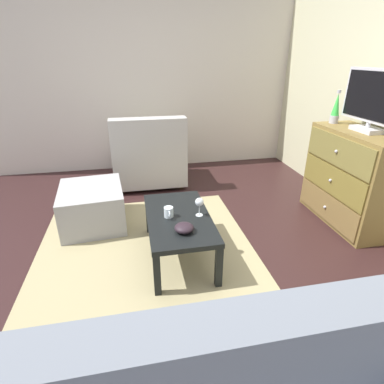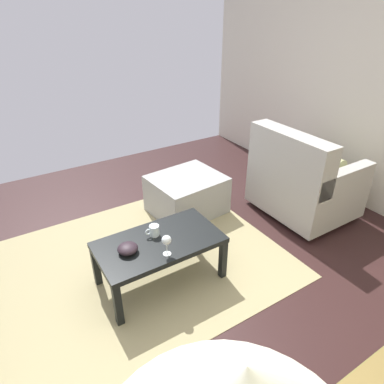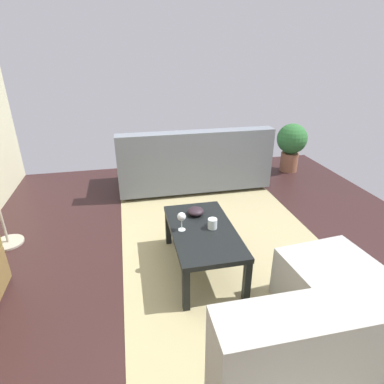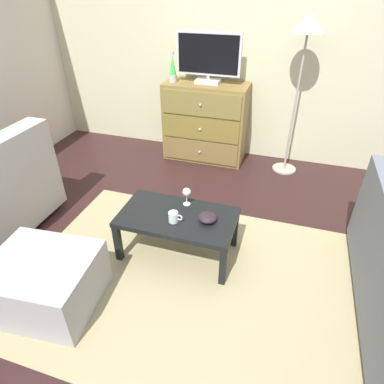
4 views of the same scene
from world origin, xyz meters
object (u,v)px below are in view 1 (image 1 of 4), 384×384
lava_lamp (336,109)px  bowl_decorative (184,228)px  tv (374,99)px  armchair (149,157)px  dresser (352,179)px  mug (169,212)px  wine_glass (199,203)px  ottoman (93,206)px  coffee_table (179,221)px

lava_lamp → bowl_decorative: (0.91, -1.75, -0.67)m
tv → armchair: 2.56m
dresser → bowl_decorative: (0.52, -1.79, -0.05)m
mug → bowl_decorative: size_ratio=0.78×
wine_glass → lava_lamp: bearing=113.5°
lava_lamp → ottoman: bearing=-91.0°
coffee_table → armchair: (-1.68, -0.13, 0.03)m
coffee_table → mug: size_ratio=8.19×
armchair → ottoman: armchair is taller
lava_lamp → dresser: bearing=6.3°
coffee_table → ottoman: bearing=-132.6°
dresser → tv: (0.01, 0.02, 0.76)m
mug → ottoman: mug is taller
lava_lamp → mug: lava_lamp is taller
mug → armchair: size_ratio=0.12×
bowl_decorative → ottoman: 1.25m
ottoman → armchair: bearing=146.5°
armchair → ottoman: size_ratio=1.32×
tv → wine_glass: bearing=-80.4°
mug → bowl_decorative: mug is taller
lava_lamp → wine_glass: 1.82m
wine_glass → ottoman: 1.23m
tv → ottoman: tv is taller
lava_lamp → mug: 2.05m
dresser → wine_glass: (0.29, -1.63, 0.03)m
dresser → armchair: size_ratio=1.08×
tv → coffee_table: tv is taller
wine_glass → coffee_table: bearing=-97.8°
coffee_table → ottoman: (-0.71, -0.77, -0.14)m
dresser → mug: bearing=-81.8°
lava_lamp → wine_glass: size_ratio=2.10×
mug → ottoman: size_ratio=0.16×
armchair → dresser: bearing=53.6°
tv → wine_glass: size_ratio=4.70×
dresser → wine_glass: bearing=-79.8°
bowl_decorative → wine_glass: bearing=143.7°
coffee_table → mug: mug is taller
mug → ottoman: (-0.71, -0.69, -0.23)m
mug → bowl_decorative: bearing=17.9°
mug → armchair: (-1.68, -0.05, -0.06)m
lava_lamp → ottoman: size_ratio=0.47×
coffee_table → ottoman: 1.06m
lava_lamp → bowl_decorative: lava_lamp is taller
coffee_table → mug: 0.12m
dresser → wine_glass: 1.65m
dresser → mug: 1.89m
bowl_decorative → armchair: (-1.93, -0.13, -0.05)m
coffee_table → mug: bearing=-90.0°
tv → lava_lamp: bearing=-170.6°
bowl_decorative → lava_lamp: bearing=117.6°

